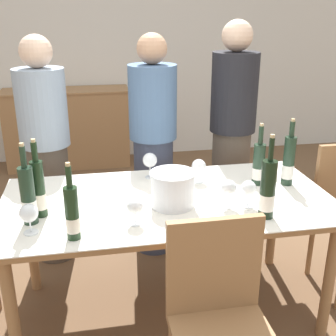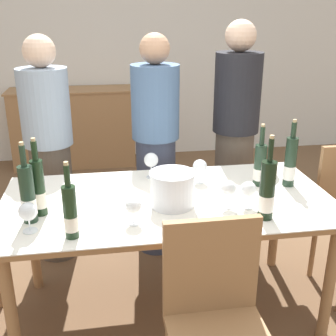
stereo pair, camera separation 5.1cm
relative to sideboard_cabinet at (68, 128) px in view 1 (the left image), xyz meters
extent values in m
plane|color=brown|center=(0.66, -2.73, -0.44)|extent=(12.00, 12.00, 0.00)
cube|color=silver|center=(0.66, 0.29, 0.96)|extent=(8.00, 0.10, 2.80)
cube|color=#996B42|center=(0.00, 0.00, -0.01)|extent=(1.36, 0.44, 0.86)
cube|color=#996B42|center=(0.00, 0.00, 0.43)|extent=(1.40, 0.46, 0.02)
cylinder|color=#996B42|center=(-0.15, -3.09, -0.09)|extent=(0.06, 0.06, 0.70)
cylinder|color=#996B42|center=(1.47, -3.09, -0.09)|extent=(0.06, 0.06, 0.70)
cylinder|color=#996B42|center=(-0.15, -2.36, -0.09)|extent=(0.06, 0.06, 0.70)
cylinder|color=#996B42|center=(1.47, -2.36, -0.09)|extent=(0.06, 0.06, 0.70)
cube|color=#996B42|center=(0.66, -2.73, 0.27)|extent=(1.78, 0.89, 0.04)
cube|color=white|center=(0.66, -2.73, 0.30)|extent=(1.81, 0.92, 0.01)
cylinder|color=silver|center=(0.67, -2.81, 0.39)|extent=(0.23, 0.23, 0.19)
cylinder|color=silver|center=(0.67, -2.81, 0.48)|extent=(0.24, 0.24, 0.01)
cylinder|color=black|center=(0.00, -2.81, 0.44)|extent=(0.06, 0.06, 0.29)
cylinder|color=silver|center=(0.00, -2.81, 0.38)|extent=(0.06, 0.06, 0.08)
cylinder|color=black|center=(0.00, -2.81, 0.64)|extent=(0.03, 0.03, 0.10)
cylinder|color=tan|center=(0.00, -2.81, 0.69)|extent=(0.02, 0.02, 0.02)
cylinder|color=black|center=(1.10, -3.03, 0.45)|extent=(0.08, 0.08, 0.30)
cylinder|color=white|center=(1.10, -3.03, 0.38)|extent=(0.08, 0.08, 0.08)
cylinder|color=black|center=(1.10, -3.03, 0.65)|extent=(0.03, 0.03, 0.11)
cylinder|color=tan|center=(1.10, -3.03, 0.72)|extent=(0.02, 0.02, 0.02)
cylinder|color=#1E3323|center=(-0.05, -2.88, 0.44)|extent=(0.07, 0.07, 0.29)
cylinder|color=white|center=(-0.05, -2.88, 0.38)|extent=(0.07, 0.07, 0.08)
cylinder|color=#1E3323|center=(-0.05, -2.88, 0.64)|extent=(0.03, 0.03, 0.10)
cylinder|color=tan|center=(-0.05, -2.88, 0.70)|extent=(0.02, 0.02, 0.02)
cylinder|color=#1E3323|center=(1.39, -2.65, 0.44)|extent=(0.07, 0.07, 0.29)
cylinder|color=white|center=(1.39, -2.65, 0.38)|extent=(0.07, 0.07, 0.08)
cylinder|color=#1E3323|center=(1.39, -2.65, 0.64)|extent=(0.03, 0.03, 0.09)
cylinder|color=tan|center=(1.39, -2.65, 0.69)|extent=(0.02, 0.02, 0.02)
cylinder|color=#1E3323|center=(1.22, -2.62, 0.42)|extent=(0.07, 0.07, 0.25)
cylinder|color=white|center=(1.22, -2.62, 0.37)|extent=(0.07, 0.07, 0.07)
cylinder|color=#1E3323|center=(1.22, -2.62, 0.60)|extent=(0.03, 0.03, 0.11)
cylinder|color=tan|center=(1.22, -2.62, 0.66)|extent=(0.02, 0.02, 0.02)
cylinder|color=black|center=(0.16, -3.07, 0.42)|extent=(0.06, 0.06, 0.25)
cylinder|color=silver|center=(0.16, -3.07, 0.37)|extent=(0.06, 0.06, 0.07)
cylinder|color=black|center=(0.16, -3.07, 0.60)|extent=(0.03, 0.03, 0.10)
cylinder|color=tan|center=(0.16, -3.07, 0.66)|extent=(0.02, 0.02, 0.02)
cylinder|color=white|center=(-0.04, -2.98, 0.30)|extent=(0.07, 0.07, 0.00)
cylinder|color=white|center=(-0.04, -2.98, 0.34)|extent=(0.01, 0.01, 0.07)
sphere|color=white|center=(-0.04, -2.98, 0.40)|extent=(0.09, 0.09, 0.09)
cylinder|color=white|center=(0.61, -2.40, 0.30)|extent=(0.06, 0.06, 0.00)
cylinder|color=white|center=(0.61, -2.40, 0.34)|extent=(0.01, 0.01, 0.08)
sphere|color=white|center=(0.61, -2.40, 0.41)|extent=(0.09, 0.09, 0.09)
cylinder|color=white|center=(1.05, -2.90, 0.30)|extent=(0.07, 0.07, 0.00)
cylinder|color=white|center=(1.05, -2.90, 0.34)|extent=(0.01, 0.01, 0.07)
sphere|color=white|center=(1.05, -2.90, 0.40)|extent=(0.08, 0.08, 0.08)
cylinder|color=white|center=(0.95, -2.89, 0.30)|extent=(0.06, 0.06, 0.00)
cylinder|color=white|center=(0.95, -2.89, 0.34)|extent=(0.01, 0.01, 0.08)
sphere|color=white|center=(0.95, -2.89, 0.41)|extent=(0.08, 0.08, 0.08)
cylinder|color=white|center=(0.45, -2.98, 0.30)|extent=(0.07, 0.07, 0.00)
cylinder|color=white|center=(0.45, -2.98, 0.33)|extent=(0.01, 0.01, 0.06)
sphere|color=white|center=(0.45, -2.98, 0.39)|extent=(0.08, 0.08, 0.08)
cylinder|color=white|center=(0.88, -2.52, 0.30)|extent=(0.07, 0.07, 0.00)
cylinder|color=white|center=(0.88, -2.52, 0.33)|extent=(0.01, 0.01, 0.06)
sphere|color=white|center=(0.88, -2.52, 0.40)|extent=(0.09, 0.09, 0.09)
cylinder|color=#996B42|center=(1.67, -2.54, -0.22)|extent=(0.03, 0.03, 0.45)
cube|color=#996B42|center=(0.75, -3.31, 0.24)|extent=(0.42, 0.04, 0.45)
cylinder|color=#51473D|center=(-0.04, -1.97, -0.02)|extent=(0.28, 0.28, 0.85)
cylinder|color=#8C9EB2|center=(-0.04, -1.97, 0.67)|extent=(0.33, 0.33, 0.51)
sphere|color=beige|center=(-0.04, -1.97, 1.03)|extent=(0.21, 0.21, 0.21)
cylinder|color=#383F56|center=(0.69, -1.99, -0.01)|extent=(0.28, 0.28, 0.87)
cylinder|color=#4C6B93|center=(0.69, -1.99, 0.68)|extent=(0.33, 0.33, 0.50)
sphere|color=tan|center=(0.69, -1.99, 1.03)|extent=(0.20, 0.20, 0.20)
cylinder|color=#51473D|center=(1.28, -1.96, 0.00)|extent=(0.28, 0.28, 0.89)
cylinder|color=black|center=(1.28, -1.96, 0.72)|extent=(0.33, 0.33, 0.56)
sphere|color=beige|center=(1.28, -1.96, 1.11)|extent=(0.21, 0.21, 0.21)
camera|label=1|loc=(0.28, -4.80, 1.27)|focal=45.00mm
camera|label=2|loc=(0.33, -4.80, 1.27)|focal=45.00mm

